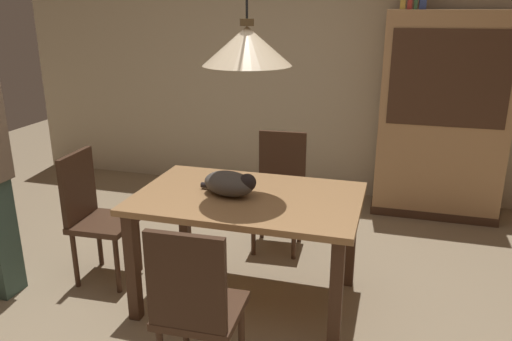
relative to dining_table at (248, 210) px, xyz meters
name	(u,v)px	position (x,y,z in m)	size (l,w,h in m)	color
ground	(229,333)	(-0.01, -0.38, -0.65)	(10.00, 10.00, 0.00)	#998466
back_wall	(313,51)	(-0.01, 2.27, 0.80)	(6.40, 0.10, 2.90)	beige
dining_table	(248,210)	(0.00, 0.00, 0.00)	(1.40, 0.90, 0.75)	#A87A4C
chair_far_back	(279,185)	(0.00, 0.88, -0.14)	(0.42, 0.42, 0.93)	#472D1E
chair_near_front	(195,305)	(0.00, -0.88, -0.14)	(0.41, 0.41, 0.93)	#472D1E
chair_left_side	(94,211)	(-1.13, 0.00, -0.14)	(0.42, 0.42, 0.93)	#472D1E
cat_sleeping	(230,183)	(-0.11, -0.02, 0.18)	(0.40, 0.30, 0.16)	#4C4742
pendant_lamp	(247,45)	(0.00, 0.00, 1.01)	(0.52, 0.52, 1.30)	beige
hutch_bookcase	(442,121)	(1.25, 1.93, 0.24)	(1.12, 0.45, 1.85)	tan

